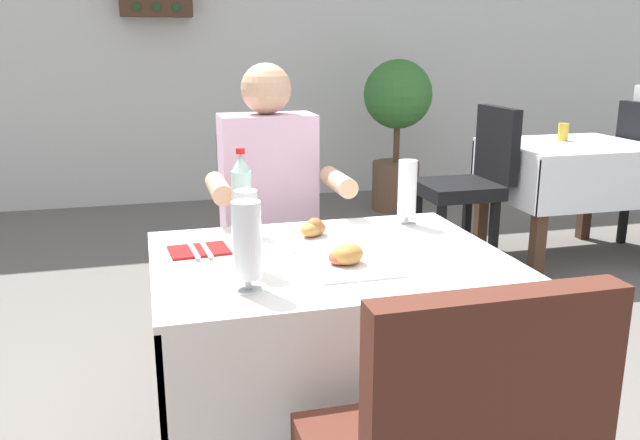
% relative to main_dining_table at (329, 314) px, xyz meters
% --- Properties ---
extents(back_wall, '(11.00, 0.12, 3.13)m').
position_rel_main_dining_table_xyz_m(back_wall, '(0.02, 4.03, 1.01)').
color(back_wall, silver).
rests_on(back_wall, ground).
extents(main_dining_table, '(1.01, 0.77, 0.74)m').
position_rel_main_dining_table_xyz_m(main_dining_table, '(0.00, 0.00, 0.00)').
color(main_dining_table, white).
rests_on(main_dining_table, ground).
extents(chair_far_diner_seat, '(0.44, 0.50, 0.97)m').
position_rel_main_dining_table_xyz_m(chair_far_diner_seat, '(-0.00, 0.78, 0.00)').
color(chair_far_diner_seat, '#4C2319').
rests_on(chair_far_diner_seat, ground).
extents(seated_diner_far, '(0.50, 0.46, 1.26)m').
position_rel_main_dining_table_xyz_m(seated_diner_far, '(-0.04, 0.67, 0.16)').
color(seated_diner_far, '#282D42').
rests_on(seated_diner_far, ground).
extents(plate_near_camera, '(0.23, 0.23, 0.07)m').
position_rel_main_dining_table_xyz_m(plate_near_camera, '(0.02, -0.12, 0.20)').
color(plate_near_camera, white).
rests_on(plate_near_camera, main_dining_table).
extents(plate_far_diner, '(0.23, 0.23, 0.07)m').
position_rel_main_dining_table_xyz_m(plate_far_diner, '(-0.00, 0.17, 0.20)').
color(plate_far_diner, white).
rests_on(plate_far_diner, main_dining_table).
extents(beer_glass_left, '(0.07, 0.07, 0.22)m').
position_rel_main_dining_table_xyz_m(beer_glass_left, '(0.34, 0.26, 0.30)').
color(beer_glass_left, white).
rests_on(beer_glass_left, main_dining_table).
extents(beer_glass_middle, '(0.07, 0.07, 0.22)m').
position_rel_main_dining_table_xyz_m(beer_glass_middle, '(-0.25, -0.07, 0.29)').
color(beer_glass_middle, white).
rests_on(beer_glass_middle, main_dining_table).
extents(beer_glass_right, '(0.07, 0.07, 0.23)m').
position_rel_main_dining_table_xyz_m(beer_glass_right, '(-0.27, -0.22, 0.30)').
color(beer_glass_right, white).
rests_on(beer_glass_right, main_dining_table).
extents(cola_bottle_primary, '(0.07, 0.07, 0.28)m').
position_rel_main_dining_table_xyz_m(cola_bottle_primary, '(-0.21, 0.29, 0.30)').
color(cola_bottle_primary, silver).
rests_on(cola_bottle_primary, main_dining_table).
extents(napkin_cutlery_set, '(0.18, 0.19, 0.01)m').
position_rel_main_dining_table_xyz_m(napkin_cutlery_set, '(-0.36, 0.13, 0.19)').
color(napkin_cutlery_set, maroon).
rests_on(napkin_cutlery_set, main_dining_table).
extents(background_dining_table, '(0.92, 0.79, 0.74)m').
position_rel_main_dining_table_xyz_m(background_dining_table, '(2.05, 1.76, -0.00)').
color(background_dining_table, white).
rests_on(background_dining_table, ground).
extents(background_chair_left, '(0.50, 0.44, 0.97)m').
position_rel_main_dining_table_xyz_m(background_chair_left, '(1.38, 1.76, 0.00)').
color(background_chair_left, black).
rests_on(background_chair_left, ground).
extents(background_table_tumbler, '(0.06, 0.06, 0.11)m').
position_rel_main_dining_table_xyz_m(background_table_tumbler, '(2.06, 1.87, 0.24)').
color(background_table_tumbler, gold).
rests_on(background_table_tumbler, background_dining_table).
extents(potted_plant_corner, '(0.55, 0.55, 1.21)m').
position_rel_main_dining_table_xyz_m(potted_plant_corner, '(1.49, 3.24, 0.20)').
color(potted_plant_corner, brown).
rests_on(potted_plant_corner, ground).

